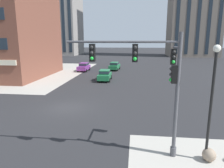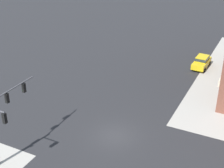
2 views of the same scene
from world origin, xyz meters
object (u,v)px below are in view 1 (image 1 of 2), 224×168
object	(u,v)px
street_lamp_corner_near	(212,92)
car_main_northbound_far	(114,66)
bollard_sphere_curb_a	(209,155)
car_main_southbound_far	(84,67)
traffic_signal_main	(156,77)
car_main_northbound_near	(105,75)

from	to	relation	value
street_lamp_corner_near	car_main_northbound_far	distance (m)	33.56
bollard_sphere_curb_a	car_main_southbound_far	bearing A→B (deg)	115.25
traffic_signal_main	car_main_northbound_near	world-z (taller)	traffic_signal_main
traffic_signal_main	car_main_northbound_near	distance (m)	21.52
street_lamp_corner_near	car_main_southbound_far	bearing A→B (deg)	115.06
traffic_signal_main	car_main_southbound_far	xyz separation A→B (m)	(-11.51, 29.93, -3.41)
car_main_northbound_near	car_main_northbound_far	size ratio (longest dim) A/B	0.98
traffic_signal_main	car_main_northbound_far	distance (m)	32.63
traffic_signal_main	car_main_northbound_far	bearing A→B (deg)	99.67
car_main_northbound_near	car_main_northbound_far	xyz separation A→B (m)	(0.32, 11.54, 0.00)
street_lamp_corner_near	car_main_northbound_near	world-z (taller)	street_lamp_corner_near
car_main_northbound_near	car_main_northbound_far	bearing A→B (deg)	88.39
traffic_signal_main	bollard_sphere_curb_a	xyz separation A→B (m)	(2.84, -0.50, -3.98)
car_main_northbound_far	car_main_southbound_far	xyz separation A→B (m)	(-6.06, -2.07, 0.00)
bollard_sphere_curb_a	car_main_southbound_far	xyz separation A→B (m)	(-14.35, 30.43, 0.57)
bollard_sphere_curb_a	car_main_northbound_near	size ratio (longest dim) A/B	0.16
car_main_northbound_near	bollard_sphere_curb_a	bearing A→B (deg)	-67.65
car_main_northbound_far	traffic_signal_main	bearing A→B (deg)	-80.33
traffic_signal_main	street_lamp_corner_near	world-z (taller)	traffic_signal_main
car_main_southbound_far	street_lamp_corner_near	bearing A→B (deg)	-64.94
bollard_sphere_curb_a	car_main_northbound_near	bearing A→B (deg)	112.35
bollard_sphere_curb_a	street_lamp_corner_near	distance (m)	3.35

